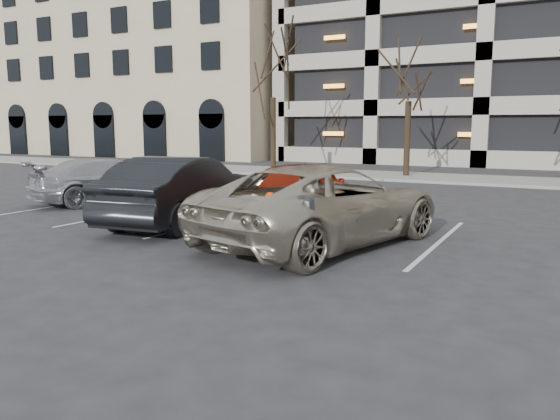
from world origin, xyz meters
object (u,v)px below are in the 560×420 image
tree_a (273,51)px  parking_meter (305,215)px  suv_silver (324,205)px  car_silver (110,180)px  car_red (302,191)px  tree_b (410,53)px  car_dark (182,190)px

tree_a → parking_meter: (9.97, -17.13, -5.19)m
suv_silver → car_silver: bearing=-2.5°
car_red → car_silver: size_ratio=0.96×
suv_silver → car_silver: size_ratio=1.31×
tree_b → car_silver: size_ratio=1.62×
car_red → parking_meter: bearing=108.5°
parking_meter → car_red: (-2.14, 4.34, -0.17)m
tree_a → suv_silver: bearing=-57.9°
car_dark → tree_a: bearing=-76.9°
car_red → car_silver: car_red is taller
car_dark → car_silver: (-4.38, 1.98, -0.13)m
tree_b → suv_silver: bearing=-81.1°
parking_meter → car_red: size_ratio=0.27×
suv_silver → car_dark: (-3.99, 0.51, 0.02)m
tree_b → car_silver: tree_b is taller
parking_meter → car_silver: size_ratio=0.26×
parking_meter → suv_silver: (-0.62, 2.20, -0.16)m
tree_b → car_dark: 15.28m
tree_b → car_red: 13.69m
tree_a → car_dark: size_ratio=1.70×
suv_silver → car_silver: 8.73m
tree_a → suv_silver: 18.40m
parking_meter → car_dark: 5.36m
car_dark → car_silver: size_ratio=1.05×
car_silver → parking_meter: bearing=176.1°
tree_b → car_red: size_ratio=1.68×
tree_a → car_red: bearing=-58.5°
tree_b → car_red: (0.83, -12.79, -4.81)m
tree_b → car_silver: (-6.02, -12.44, -4.90)m
parking_meter → suv_silver: 2.29m
suv_silver → car_red: (-1.52, 2.14, -0.02)m
tree_b → tree_a: bearing=180.0°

